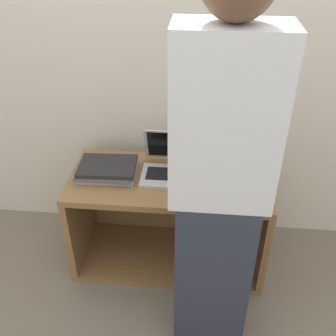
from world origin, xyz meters
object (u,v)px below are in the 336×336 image
(laptop_stack_right, at_px, (232,171))
(laptop_open, at_px, (170,166))
(person, at_px, (220,188))
(laptop_stack_left, at_px, (107,169))

(laptop_stack_right, bearing_deg, laptop_open, 171.46)
(laptop_stack_right, height_order, person, person)
(laptop_open, distance_m, laptop_stack_left, 0.35)
(laptop_open, xyz_separation_m, person, (0.25, -0.53, 0.26))
(laptop_stack_left, distance_m, person, 0.81)
(laptop_stack_right, xyz_separation_m, person, (-0.09, -0.48, 0.23))
(laptop_stack_right, bearing_deg, laptop_stack_left, 179.87)
(laptop_stack_left, height_order, laptop_stack_right, laptop_stack_right)
(laptop_stack_left, height_order, person, person)
(person, bearing_deg, laptop_stack_left, 141.00)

